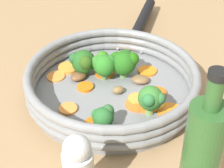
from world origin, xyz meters
TOP-DOWN VIEW (x-y plane):
  - ground_plane at (0.00, 0.00)m, footprint 4.00×4.00m
  - skillet at (0.00, 0.00)m, footprint 0.31×0.31m
  - skillet_rim_wall at (0.00, 0.00)m, footprint 0.32×0.32m
  - skillet_handle at (0.10, 0.25)m, footprint 0.11×0.22m
  - skillet_rivet_left at (0.08, 0.12)m, footprint 0.01×0.01m
  - skillet_rivet_right at (0.03, 0.14)m, footprint 0.01×0.01m
  - carrot_slice_0 at (0.04, -0.03)m, footprint 0.04×0.04m
  - carrot_slice_1 at (0.07, -0.05)m, footprint 0.05×0.05m
  - carrot_slice_2 at (0.08, -0.02)m, footprint 0.05×0.05m
  - carrot_slice_3 at (0.10, -0.07)m, footprint 0.07×0.07m
  - carrot_slice_4 at (0.06, -0.05)m, footprint 0.05×0.05m
  - carrot_slice_5 at (0.08, 0.05)m, footprint 0.05×0.05m
  - carrot_slice_6 at (-0.04, -0.09)m, footprint 0.04×0.04m
  - carrot_slice_7 at (0.04, 0.11)m, footprint 0.07×0.07m
  - carrot_slice_8 at (-0.08, 0.08)m, footprint 0.05×0.05m
  - carrot_slice_9 at (-0.08, -0.05)m, footprint 0.04×0.04m
  - carrot_slice_10 at (-0.11, 0.05)m, footprint 0.05×0.05m
  - carrot_slice_11 at (-0.01, 0.06)m, footprint 0.05×0.05m
  - carrot_slice_12 at (0.04, -0.05)m, footprint 0.05×0.05m
  - carrot_slice_13 at (-0.05, 0.01)m, footprint 0.04×0.04m
  - broccoli_floret_0 at (0.03, 0.05)m, footprint 0.06×0.05m
  - broccoli_floret_1 at (0.06, -0.07)m, footprint 0.05×0.05m
  - broccoli_floret_2 at (-0.02, -0.10)m, footprint 0.04×0.04m
  - broccoli_floret_3 at (-0.01, 0.04)m, footprint 0.05×0.05m
  - broccoli_floret_4 at (-0.05, 0.06)m, footprint 0.05×0.05m
  - mushroom_piece_0 at (-0.06, 0.04)m, footprint 0.04×0.04m
  - mushroom_piece_1 at (0.01, -0.01)m, footprint 0.02×0.02m
  - mushroom_piece_2 at (0.06, 0.02)m, footprint 0.04×0.03m
  - oil_bottle at (0.08, -0.26)m, footprint 0.05×0.05m

SIDE VIEW (x-z plane):
  - ground_plane at x=0.00m, z-range 0.00..0.00m
  - skillet at x=0.00m, z-range 0.00..0.01m
  - carrot_slice_10 at x=-0.11m, z-range 0.01..0.02m
  - carrot_slice_3 at x=0.10m, z-range 0.01..0.02m
  - carrot_slice_7 at x=0.04m, z-range 0.01..0.02m
  - carrot_slice_11 at x=-0.01m, z-range 0.01..0.02m
  - carrot_slice_12 at x=0.04m, z-range 0.01..0.02m
  - carrot_slice_5 at x=0.08m, z-range 0.01..0.02m
  - carrot_slice_6 at x=-0.04m, z-range 0.01..0.02m
  - carrot_slice_1 at x=0.07m, z-range 0.01..0.02m
  - carrot_slice_2 at x=0.08m, z-range 0.01..0.02m
  - carrot_slice_9 at x=-0.08m, z-range 0.01..0.02m
  - carrot_slice_4 at x=0.06m, z-range 0.01..0.02m
  - carrot_slice_13 at x=-0.05m, z-range 0.01..0.02m
  - carrot_slice_0 at x=0.04m, z-range 0.01..0.02m
  - carrot_slice_8 at x=-0.08m, z-range 0.01..0.02m
  - skillet_rivet_left at x=0.08m, z-range 0.01..0.02m
  - skillet_rivet_right at x=0.03m, z-range 0.01..0.02m
  - mushroom_piece_1 at x=0.01m, z-range 0.01..0.03m
  - mushroom_piece_0 at x=-0.06m, z-range 0.01..0.03m
  - mushroom_piece_2 at x=0.06m, z-range 0.01..0.03m
  - skillet_handle at x=0.10m, z-range 0.01..0.04m
  - skillet_rim_wall at x=0.00m, z-range 0.01..0.06m
  - broccoli_floret_2 at x=-0.02m, z-range 0.02..0.06m
  - broccoli_floret_4 at x=-0.05m, z-range 0.02..0.07m
  - broccoli_floret_0 at x=0.03m, z-range 0.02..0.07m
  - broccoli_floret_3 at x=-0.01m, z-range 0.02..0.07m
  - broccoli_floret_1 at x=0.06m, z-range 0.02..0.07m
  - oil_bottle at x=0.08m, z-range -0.02..0.21m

